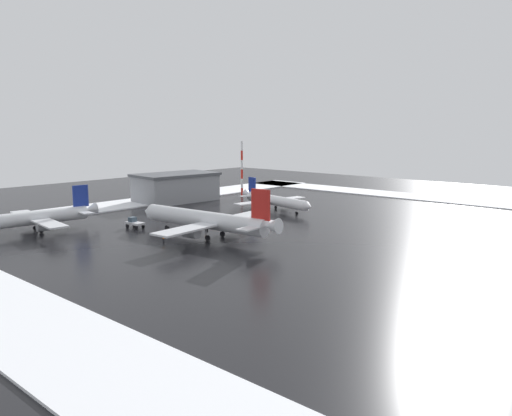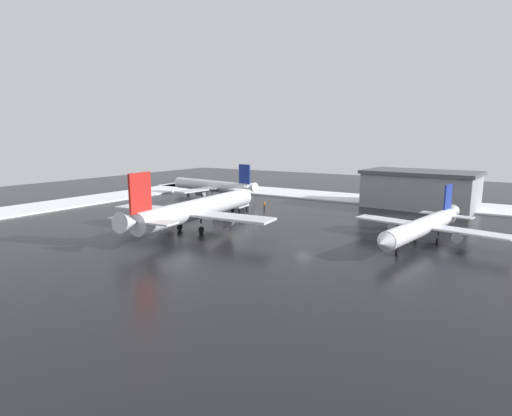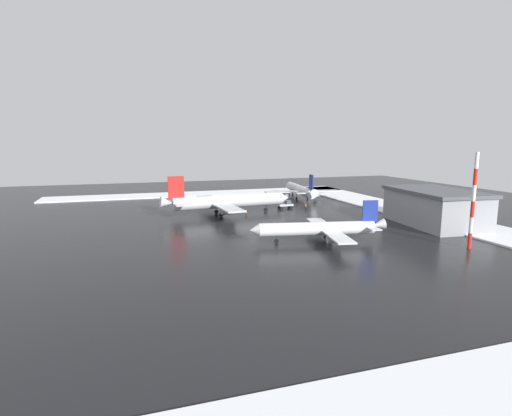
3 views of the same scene
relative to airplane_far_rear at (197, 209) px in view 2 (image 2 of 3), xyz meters
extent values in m
plane|color=black|center=(-20.42, -1.55, -3.75)|extent=(240.00, 240.00, 0.00)
cube|color=white|center=(-20.42, -51.55, -3.57)|extent=(152.00, 16.00, 0.34)
cube|color=white|center=(46.58, -1.55, -3.57)|extent=(14.00, 116.00, 0.34)
cylinder|color=silver|center=(0.07, -0.92, 0.00)|extent=(6.16, 32.26, 3.64)
cone|color=silver|center=(1.44, -18.19, 0.00)|extent=(3.65, 2.83, 3.45)
cone|color=silver|center=(-1.31, 16.56, 0.64)|extent=(3.38, 4.05, 3.54)
cube|color=silver|center=(8.56, 2.97, -0.32)|extent=(14.23, 5.79, 0.38)
cylinder|color=gray|center=(6.47, 2.27, -1.39)|extent=(2.42, 3.79, 2.14)
cube|color=silver|center=(-8.92, 1.58, -0.32)|extent=(14.23, 5.79, 0.38)
cylinder|color=gray|center=(-6.75, 1.22, -1.39)|extent=(2.42, 3.79, 2.14)
cube|color=red|center=(-1.11, 14.00, 4.59)|extent=(0.72, 4.29, 5.99)
cube|color=silver|center=(2.11, 14.04, 0.42)|extent=(5.34, 3.18, 0.26)
cube|color=silver|center=(-4.29, 13.53, 0.42)|extent=(5.34, 3.18, 0.26)
cylinder|color=black|center=(0.96, -12.11, -1.61)|extent=(0.26, 0.26, 0.75)
cylinder|color=black|center=(0.96, -12.11, -3.16)|extent=(0.47, 1.20, 1.18)
cylinder|color=black|center=(2.16, 2.46, -1.61)|extent=(0.26, 0.26, 0.75)
cylinder|color=black|center=(2.16, 2.46, -3.16)|extent=(0.47, 1.20, 1.18)
cylinder|color=black|center=(-2.52, 2.09, -1.61)|extent=(0.26, 0.26, 0.75)
cylinder|color=black|center=(-2.52, 2.09, -3.16)|extent=(0.47, 1.20, 1.18)
cylinder|color=silver|center=(23.53, -33.06, -0.55)|extent=(27.52, 6.60, 3.10)
cone|color=silver|center=(38.18, -34.96, -0.55)|extent=(2.55, 3.20, 2.94)
cone|color=silver|center=(8.70, -31.14, -0.01)|extent=(3.57, 3.03, 3.02)
cube|color=silver|center=(21.78, -25.30, -0.83)|extent=(5.50, 12.27, 0.33)
cylinder|color=gray|center=(22.00, -27.16, -1.74)|extent=(3.31, 2.21, 1.82)
cube|color=silver|center=(19.86, -40.12, -0.83)|extent=(5.50, 12.27, 0.33)
cylinder|color=gray|center=(20.54, -38.37, -1.74)|extent=(3.31, 2.21, 1.82)
cube|color=navy|center=(10.87, -31.42, 3.37)|extent=(3.66, 0.80, 5.11)
cube|color=silver|center=(11.41, -28.73, -0.19)|extent=(2.91, 4.65, 0.22)
cube|color=silver|center=(10.70, -34.15, -0.19)|extent=(2.91, 4.65, 0.22)
cylinder|color=black|center=(33.03, -34.29, -1.92)|extent=(0.22, 0.22, 0.64)
cylinder|color=black|center=(33.03, -34.29, -3.24)|extent=(1.04, 0.45, 1.00)
cylinder|color=black|center=(21.08, -30.72, -1.92)|extent=(0.22, 0.22, 0.64)
cylinder|color=black|center=(21.08, -30.72, -3.24)|extent=(1.04, 0.45, 1.00)
cylinder|color=black|center=(20.56, -34.70, -1.92)|extent=(0.22, 0.22, 0.64)
cylinder|color=black|center=(20.56, -34.70, -3.24)|extent=(1.04, 0.45, 1.00)
cylinder|color=white|center=(-36.15, -10.32, -0.95)|extent=(7.26, 24.07, 2.72)
cone|color=white|center=(-33.67, 2.39, -0.95)|extent=(2.90, 2.38, 2.58)
cone|color=white|center=(-38.66, -23.19, -0.47)|extent=(2.81, 3.24, 2.64)
cube|color=white|center=(-43.05, -11.42, -1.19)|extent=(10.88, 5.44, 0.29)
cylinder|color=gray|center=(-41.40, -11.34, -1.99)|extent=(2.09, 2.97, 1.60)
cube|color=white|center=(-30.17, -13.93, -1.19)|extent=(10.88, 5.44, 0.29)
cylinder|color=gray|center=(-31.67, -13.23, -1.99)|extent=(2.09, 2.97, 1.60)
cube|color=navy|center=(-38.29, -21.31, 2.49)|extent=(0.89, 3.19, 4.48)
cube|color=white|center=(-40.62, -20.69, -0.63)|extent=(4.17, 2.77, 0.19)
cube|color=white|center=(-35.91, -21.61, -0.63)|extent=(4.17, 2.77, 0.19)
cylinder|color=black|center=(-34.55, -2.08, -2.15)|extent=(0.19, 0.19, 0.56)
cylinder|color=black|center=(-34.55, -2.08, -3.31)|extent=(0.44, 0.92, 0.88)
cylinder|color=black|center=(-38.34, -12.34, -2.15)|extent=(0.19, 0.19, 0.56)
cylinder|color=black|center=(-38.34, -12.34, -3.31)|extent=(0.44, 0.92, 0.88)
cylinder|color=black|center=(-34.88, -13.01, -2.15)|extent=(0.19, 0.19, 0.56)
cylinder|color=black|center=(-34.88, -13.01, -3.31)|extent=(0.44, 0.92, 0.88)
cube|color=silver|center=(4.25, -19.61, -2.60)|extent=(2.47, 4.72, 0.50)
cube|color=#3F5160|center=(4.31, -20.53, -1.80)|extent=(1.58, 1.49, 1.10)
cylinder|color=black|center=(5.34, -21.16, -3.30)|extent=(0.37, 0.92, 0.90)
cylinder|color=black|center=(3.36, -21.28, -3.30)|extent=(0.37, 0.92, 0.90)
cylinder|color=black|center=(5.14, -17.95, -3.30)|extent=(0.37, 0.92, 0.90)
cylinder|color=black|center=(3.17, -18.06, -3.30)|extent=(0.37, 0.92, 0.90)
cylinder|color=black|center=(9.12, -2.98, -3.32)|extent=(0.16, 0.16, 0.85)
cylinder|color=black|center=(9.19, -3.17, -3.32)|extent=(0.16, 0.16, 0.85)
cylinder|color=orange|center=(9.15, -3.07, -2.59)|extent=(0.36, 0.36, 0.62)
sphere|color=tan|center=(9.15, -3.07, -2.16)|extent=(0.24, 0.24, 0.24)
cylinder|color=black|center=(0.85, -24.93, -3.32)|extent=(0.16, 0.16, 0.85)
cylinder|color=black|center=(1.05, -24.93, -3.32)|extent=(0.16, 0.16, 0.85)
cylinder|color=orange|center=(0.95, -24.93, -2.59)|extent=(0.36, 0.36, 0.62)
sphere|color=tan|center=(0.95, -24.93, -2.16)|extent=(0.24, 0.24, 0.24)
cylinder|color=black|center=(-3.91, -4.70, -3.32)|extent=(0.16, 0.16, 0.85)
cylinder|color=black|center=(-4.01, -4.53, -3.32)|extent=(0.16, 0.16, 0.85)
cylinder|color=orange|center=(-3.96, -4.61, -2.59)|extent=(0.36, 0.36, 0.62)
sphere|color=tan|center=(-3.96, -4.61, -2.16)|extent=(0.24, 0.24, 0.24)
cube|color=gray|center=(-29.53, -45.57, 0.25)|extent=(25.25, 16.28, 8.00)
cube|color=#4C4F54|center=(-29.53, -45.57, 4.65)|extent=(26.35, 17.37, 0.80)
camera|label=1|loc=(70.76, 75.80, 19.38)|focal=35.00mm
camera|label=2|loc=(-46.56, 54.10, 12.50)|focal=28.00mm
camera|label=3|loc=(-108.36, 25.96, 16.67)|focal=28.00mm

